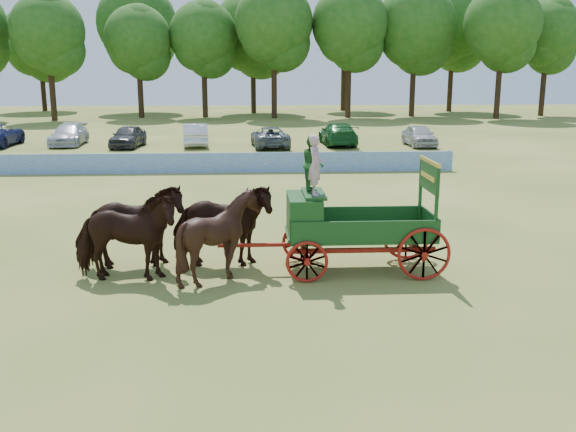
# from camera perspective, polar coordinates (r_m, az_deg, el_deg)

# --- Properties ---
(ground) EXTENTS (160.00, 160.00, 0.00)m
(ground) POSITION_cam_1_polar(r_m,az_deg,el_deg) (16.21, -7.94, -6.34)
(ground) COLOR #A4944A
(ground) RESTS_ON ground
(horse_lead_left) EXTENTS (2.79, 1.37, 2.31)m
(horse_lead_left) POSITION_cam_1_polar(r_m,az_deg,el_deg) (16.75, -14.29, -1.86)
(horse_lead_left) COLOR black
(horse_lead_left) RESTS_ON ground
(horse_lead_right) EXTENTS (2.89, 1.65, 2.31)m
(horse_lead_right) POSITION_cam_1_polar(r_m,az_deg,el_deg) (17.80, -13.64, -0.96)
(horse_lead_right) COLOR black
(horse_lead_right) RESTS_ON ground
(horse_wheel_left) EXTENTS (2.17, 1.95, 2.31)m
(horse_wheel_left) POSITION_cam_1_polar(r_m,az_deg,el_deg) (16.45, -6.06, -1.78)
(horse_wheel_left) COLOR black
(horse_wheel_left) RESTS_ON ground
(horse_wheel_right) EXTENTS (2.74, 1.25, 2.31)m
(horse_wheel_right) POSITION_cam_1_polar(r_m,az_deg,el_deg) (17.52, -5.90, -0.87)
(horse_wheel_right) COLOR black
(horse_wheel_right) RESTS_ON ground
(farm_dray) EXTENTS (6.00, 2.00, 3.70)m
(farm_dray) POSITION_cam_1_polar(r_m,az_deg,el_deg) (17.02, 4.04, 0.27)
(farm_dray) COLOR #AA1811
(farm_dray) RESTS_ON ground
(sponsor_banner) EXTENTS (26.00, 0.08, 1.05)m
(sponsor_banner) POSITION_cam_1_polar(r_m,az_deg,el_deg) (33.67, -7.27, 4.70)
(sponsor_banner) COLOR #1F44AB
(sponsor_banner) RESTS_ON ground
(parked_cars) EXTENTS (41.07, 7.27, 1.58)m
(parked_cars) POSITION_cam_1_polar(r_m,az_deg,el_deg) (45.91, -12.73, 6.97)
(parked_cars) COLOR silver
(parked_cars) RESTS_ON ground
(treeline) EXTENTS (93.58, 24.04, 15.45)m
(treeline) POSITION_cam_1_polar(r_m,az_deg,el_deg) (75.37, -6.06, 16.23)
(treeline) COLOR #382314
(treeline) RESTS_ON ground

